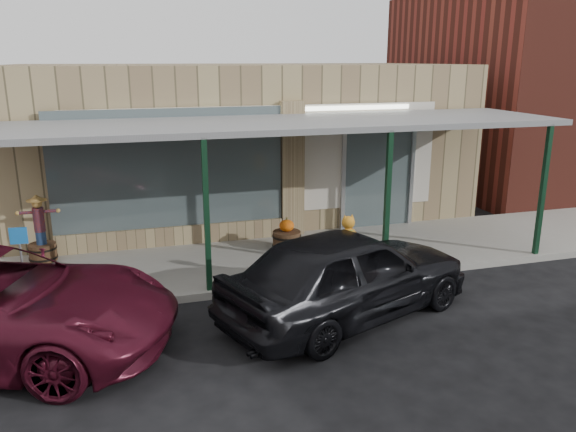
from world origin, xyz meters
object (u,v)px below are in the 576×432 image
object	(u,v)px
barrel_pumpkin	(287,238)
handicap_sign	(21,255)
barrel_scarecrow	(41,239)
parked_sedan	(348,273)

from	to	relation	value
barrel_pumpkin	handicap_sign	world-z (taller)	handicap_sign
barrel_scarecrow	barrel_pumpkin	size ratio (longest dim) A/B	1.95
barrel_scarecrow	handicap_sign	bearing A→B (deg)	-109.60
barrel_pumpkin	parked_sedan	distance (m)	3.36
barrel_pumpkin	handicap_sign	bearing A→B (deg)	-163.18
barrel_scarecrow	parked_sedan	world-z (taller)	barrel_scarecrow
parked_sedan	handicap_sign	bearing A→B (deg)	50.88
handicap_sign	parked_sedan	size ratio (longest dim) A/B	0.28
barrel_pumpkin	parked_sedan	world-z (taller)	parked_sedan
barrel_scarecrow	parked_sedan	size ratio (longest dim) A/B	0.29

